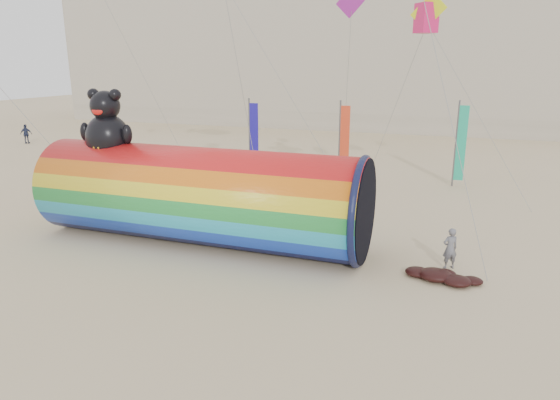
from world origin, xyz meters
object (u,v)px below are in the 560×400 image
(hotel_building, at_px, (307,37))
(windsock_assembly, at_px, (200,193))
(kite_handler, at_px, (450,248))
(fabric_bundle, at_px, (442,276))

(hotel_building, height_order, windsock_assembly, hotel_building)
(kite_handler, bearing_deg, hotel_building, -96.22)
(windsock_assembly, bearing_deg, fabric_bundle, -4.17)
(kite_handler, distance_m, fabric_bundle, 1.39)
(windsock_assembly, height_order, fabric_bundle, windsock_assembly)
(hotel_building, bearing_deg, kite_handler, -66.62)
(windsock_assembly, xyz_separation_m, fabric_bundle, (9.78, -0.71, -1.94))
(windsock_assembly, relative_size, kite_handler, 8.90)
(windsock_assembly, distance_m, kite_handler, 10.08)
(hotel_building, bearing_deg, fabric_bundle, -67.42)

